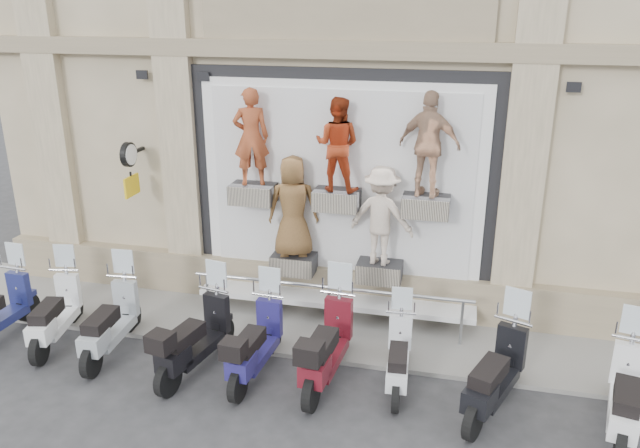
{
  "coord_description": "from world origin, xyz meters",
  "views": [
    {
      "loc": [
        2.16,
        -7.64,
        5.62
      ],
      "look_at": [
        -0.14,
        1.9,
        2.1
      ],
      "focal_mm": 35.0,
      "sensor_mm": 36.0,
      "label": 1
    }
  ],
  "objects_px": {
    "scooter_d": "(195,325)",
    "scooter_f": "(327,332)",
    "guard_rail": "(329,309)",
    "clock_sign_bracket": "(130,162)",
    "scooter_g": "(399,346)",
    "scooter_b": "(53,301)",
    "scooter_c": "(109,310)",
    "scooter_e": "(255,330)",
    "scooter_h": "(497,360)",
    "scooter_i": "(628,381)"
  },
  "relations": [
    {
      "from": "scooter_d",
      "to": "scooter_f",
      "type": "height_order",
      "value": "scooter_f"
    },
    {
      "from": "guard_rail",
      "to": "scooter_i",
      "type": "relative_size",
      "value": 2.53
    },
    {
      "from": "scooter_e",
      "to": "scooter_f",
      "type": "relative_size",
      "value": 0.92
    },
    {
      "from": "scooter_b",
      "to": "guard_rail",
      "type": "bearing_deg",
      "value": 5.86
    },
    {
      "from": "scooter_f",
      "to": "scooter_c",
      "type": "bearing_deg",
      "value": -175.47
    },
    {
      "from": "scooter_c",
      "to": "scooter_h",
      "type": "relative_size",
      "value": 0.96
    },
    {
      "from": "scooter_e",
      "to": "scooter_d",
      "type": "bearing_deg",
      "value": -170.47
    },
    {
      "from": "scooter_b",
      "to": "scooter_c",
      "type": "xyz_separation_m",
      "value": [
        1.11,
        -0.09,
        0.02
      ]
    },
    {
      "from": "clock_sign_bracket",
      "to": "scooter_d",
      "type": "bearing_deg",
      "value": -45.33
    },
    {
      "from": "scooter_c",
      "to": "scooter_e",
      "type": "relative_size",
      "value": 1.01
    },
    {
      "from": "guard_rail",
      "to": "scooter_d",
      "type": "relative_size",
      "value": 2.49
    },
    {
      "from": "scooter_e",
      "to": "scooter_f",
      "type": "bearing_deg",
      "value": 8.72
    },
    {
      "from": "scooter_e",
      "to": "scooter_h",
      "type": "height_order",
      "value": "scooter_h"
    },
    {
      "from": "clock_sign_bracket",
      "to": "scooter_g",
      "type": "relative_size",
      "value": 0.59
    },
    {
      "from": "scooter_e",
      "to": "scooter_f",
      "type": "distance_m",
      "value": 1.13
    },
    {
      "from": "clock_sign_bracket",
      "to": "scooter_c",
      "type": "distance_m",
      "value": 2.85
    },
    {
      "from": "guard_rail",
      "to": "scooter_h",
      "type": "height_order",
      "value": "scooter_h"
    },
    {
      "from": "guard_rail",
      "to": "clock_sign_bracket",
      "type": "distance_m",
      "value": 4.57
    },
    {
      "from": "guard_rail",
      "to": "scooter_i",
      "type": "distance_m",
      "value": 4.84
    },
    {
      "from": "scooter_c",
      "to": "scooter_g",
      "type": "distance_m",
      "value": 4.79
    },
    {
      "from": "scooter_b",
      "to": "scooter_e",
      "type": "distance_m",
      "value": 3.69
    },
    {
      "from": "clock_sign_bracket",
      "to": "scooter_i",
      "type": "distance_m",
      "value": 8.91
    },
    {
      "from": "clock_sign_bracket",
      "to": "scooter_i",
      "type": "bearing_deg",
      "value": -14.66
    },
    {
      "from": "clock_sign_bracket",
      "to": "scooter_d",
      "type": "height_order",
      "value": "clock_sign_bracket"
    },
    {
      "from": "guard_rail",
      "to": "scooter_g",
      "type": "height_order",
      "value": "scooter_g"
    },
    {
      "from": "scooter_f",
      "to": "scooter_g",
      "type": "distance_m",
      "value": 1.11
    },
    {
      "from": "scooter_h",
      "to": "scooter_g",
      "type": "bearing_deg",
      "value": -170.1
    },
    {
      "from": "scooter_f",
      "to": "clock_sign_bracket",
      "type": "bearing_deg",
      "value": 159.3
    },
    {
      "from": "scooter_h",
      "to": "scooter_i",
      "type": "height_order",
      "value": "scooter_h"
    },
    {
      "from": "guard_rail",
      "to": "clock_sign_bracket",
      "type": "height_order",
      "value": "clock_sign_bracket"
    },
    {
      "from": "scooter_h",
      "to": "scooter_i",
      "type": "distance_m",
      "value": 1.7
    },
    {
      "from": "scooter_d",
      "to": "scooter_i",
      "type": "distance_m",
      "value": 6.29
    },
    {
      "from": "scooter_b",
      "to": "scooter_i",
      "type": "height_order",
      "value": "scooter_i"
    },
    {
      "from": "scooter_g",
      "to": "guard_rail",
      "type": "bearing_deg",
      "value": 131.82
    },
    {
      "from": "clock_sign_bracket",
      "to": "scooter_f",
      "type": "relative_size",
      "value": 0.48
    },
    {
      "from": "guard_rail",
      "to": "scooter_h",
      "type": "xyz_separation_m",
      "value": [
        2.81,
        -1.64,
        0.37
      ]
    },
    {
      "from": "scooter_f",
      "to": "scooter_i",
      "type": "height_order",
      "value": "scooter_f"
    },
    {
      "from": "scooter_d",
      "to": "scooter_f",
      "type": "relative_size",
      "value": 0.96
    },
    {
      "from": "clock_sign_bracket",
      "to": "scooter_d",
      "type": "relative_size",
      "value": 0.5
    },
    {
      "from": "scooter_f",
      "to": "scooter_i",
      "type": "xyz_separation_m",
      "value": [
        4.2,
        -0.26,
        -0.05
      ]
    },
    {
      "from": "scooter_f",
      "to": "scooter_e",
      "type": "bearing_deg",
      "value": -170.83
    },
    {
      "from": "guard_rail",
      "to": "scooter_c",
      "type": "relative_size",
      "value": 2.54
    },
    {
      "from": "scooter_c",
      "to": "scooter_g",
      "type": "relative_size",
      "value": 1.15
    },
    {
      "from": "scooter_d",
      "to": "scooter_h",
      "type": "distance_m",
      "value": 4.59
    },
    {
      "from": "guard_rail",
      "to": "scooter_b",
      "type": "distance_m",
      "value": 4.73
    },
    {
      "from": "guard_rail",
      "to": "clock_sign_bracket",
      "type": "relative_size",
      "value": 4.96
    },
    {
      "from": "scooter_h",
      "to": "scooter_f",
      "type": "bearing_deg",
      "value": -162.43
    },
    {
      "from": "scooter_b",
      "to": "clock_sign_bracket",
      "type": "bearing_deg",
      "value": 60.65
    },
    {
      "from": "scooter_g",
      "to": "scooter_h",
      "type": "height_order",
      "value": "scooter_h"
    },
    {
      "from": "scooter_c",
      "to": "scooter_h",
      "type": "height_order",
      "value": "scooter_h"
    }
  ]
}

